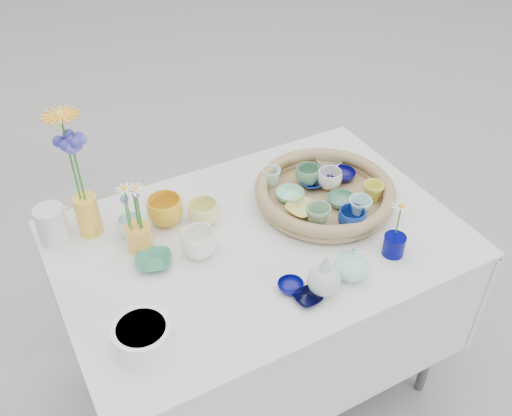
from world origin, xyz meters
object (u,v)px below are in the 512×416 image
wicker_tray (325,193)px  tall_vase_yellow (88,215)px  display_table (258,378)px  bud_vase_seafoam (352,263)px

wicker_tray → tall_vase_yellow: 0.78m
display_table → tall_vase_yellow: (-0.46, 0.28, 0.84)m
display_table → bud_vase_seafoam: bearing=-61.0°
display_table → tall_vase_yellow: tall_vase_yellow is taller
display_table → bud_vase_seafoam: 0.88m
wicker_tray → bud_vase_seafoam: (-0.13, -0.33, 0.01)m
display_table → bud_vase_seafoam: bud_vase_seafoam is taller
display_table → tall_vase_yellow: size_ratio=9.00×
bud_vase_seafoam → tall_vase_yellow: 0.83m
bud_vase_seafoam → tall_vase_yellow: size_ratio=0.76×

